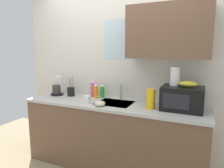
{
  "coord_description": "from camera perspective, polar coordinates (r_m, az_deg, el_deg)",
  "views": [
    {
      "loc": [
        1.07,
        -2.35,
        1.58
      ],
      "look_at": [
        0.0,
        0.0,
        1.15
      ],
      "focal_mm": 32.68,
      "sensor_mm": 36.0,
      "label": 1
    }
  ],
  "objects": [
    {
      "name": "coffee_maker",
      "position": [
        3.24,
        -14.86,
        -1.1
      ],
      "size": [
        0.19,
        0.21,
        0.28
      ],
      "color": "black",
      "rests_on": "counter_unit"
    },
    {
      "name": "counter_unit",
      "position": [
        2.81,
        0.01,
        -14.04
      ],
      "size": [
        2.39,
        0.63,
        0.9
      ],
      "color": "brown",
      "rests_on": "ground"
    },
    {
      "name": "kitchen_wall_assembly",
      "position": [
        2.83,
        4.93,
        4.91
      ],
      "size": [
        3.16,
        0.42,
        2.5
      ],
      "color": "silver",
      "rests_on": "ground"
    },
    {
      "name": "paper_towel_roll",
      "position": [
        2.49,
        17.18,
        2.11
      ],
      "size": [
        0.11,
        0.11,
        0.22
      ],
      "primitive_type": "cylinder",
      "color": "white",
      "rests_on": "microwave"
    },
    {
      "name": "mug_white",
      "position": [
        2.67,
        -6.97,
        -4.32
      ],
      "size": [
        0.08,
        0.08,
        0.09
      ],
      "primitive_type": "cylinder",
      "color": "white",
      "rests_on": "counter_unit"
    },
    {
      "name": "dish_soap_bottle_green",
      "position": [
        2.94,
        -2.73,
        -2.05
      ],
      "size": [
        0.06,
        0.06,
        0.2
      ],
      "color": "green",
      "rests_on": "counter_unit"
    },
    {
      "name": "small_bowl",
      "position": [
        2.52,
        -3.37,
        -5.47
      ],
      "size": [
        0.13,
        0.13,
        0.06
      ],
      "primitive_type": "ellipsoid",
      "color": "beige",
      "rests_on": "counter_unit"
    },
    {
      "name": "banana_bunch",
      "position": [
        2.43,
        20.44,
        -0.0
      ],
      "size": [
        0.2,
        0.11,
        0.07
      ],
      "primitive_type": "ellipsoid",
      "color": "gold",
      "rests_on": "microwave"
    },
    {
      "name": "microwave",
      "position": [
        2.47,
        19.04,
        -3.83
      ],
      "size": [
        0.46,
        0.35,
        0.27
      ],
      "color": "black",
      "rests_on": "counter_unit"
    },
    {
      "name": "utensil_crock",
      "position": [
        3.11,
        -11.41,
        -2.02
      ],
      "size": [
        0.11,
        0.11,
        0.29
      ],
      "color": "black",
      "rests_on": "counter_unit"
    },
    {
      "name": "sink_faucet",
      "position": [
        2.85,
        2.53,
        -2.23
      ],
      "size": [
        0.03,
        0.03,
        0.21
      ],
      "primitive_type": "cylinder",
      "color": "#B2B5BA",
      "rests_on": "counter_unit"
    },
    {
      "name": "cereal_canister",
      "position": [
        2.43,
        10.78,
        -4.15
      ],
      "size": [
        0.1,
        0.1,
        0.23
      ],
      "primitive_type": "cylinder",
      "color": "gold",
      "rests_on": "counter_unit"
    },
    {
      "name": "dish_soap_bottle_orange",
      "position": [
        2.93,
        -4.57,
        -2.03
      ],
      "size": [
        0.06,
        0.06,
        0.21
      ],
      "color": "orange",
      "rests_on": "counter_unit"
    },
    {
      "name": "dish_soap_bottle_pink",
      "position": [
        3.01,
        -5.53,
        -1.38
      ],
      "size": [
        0.06,
        0.06,
        0.25
      ],
      "color": "#E55999",
      "rests_on": "counter_unit"
    }
  ]
}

